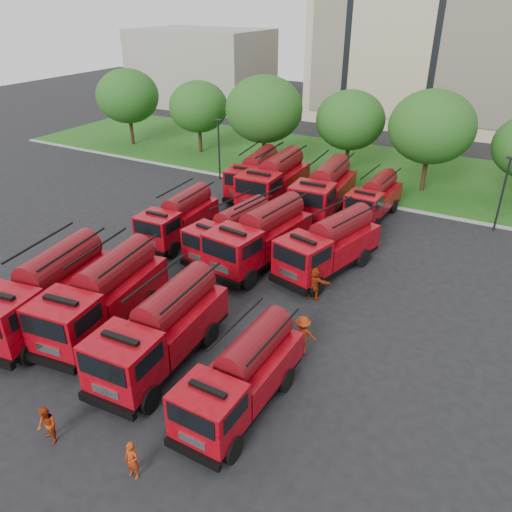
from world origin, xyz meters
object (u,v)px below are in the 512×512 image
Objects in this scene: fire_truck_7 at (329,245)px; firefighter_5 at (313,298)px; fire_truck_3 at (242,376)px; firefighter_4 at (136,263)px; fire_truck_2 at (162,330)px; fire_truck_4 at (179,218)px; fire_truck_9 at (274,180)px; fire_truck_6 at (261,236)px; fire_truck_11 at (374,198)px; fire_truck_5 at (232,232)px; firefighter_1 at (51,442)px; firefighter_0 at (135,476)px; firefighter_2 at (205,437)px; fire_truck_10 at (324,190)px; fire_truck_0 at (46,290)px; firefighter_3 at (301,353)px; fire_truck_8 at (255,174)px; fire_truck_1 at (103,296)px.

fire_truck_7 is 3.58m from firefighter_5.
fire_truck_3 is 3.87× the size of firefighter_4.
fire_truck_2 reaches higher than fire_truck_3.
fire_truck_9 is at bearing 71.49° from fire_truck_4.
fire_truck_2 is 11.44m from fire_truck_7.
fire_truck_7 reaches higher than fire_truck_4.
fire_truck_6 reaches higher than fire_truck_11.
fire_truck_5 reaches higher than firefighter_1.
firefighter_1 is (-3.58, -0.34, 0.00)m from firefighter_0.
fire_truck_7 is 13.76m from firefighter_2.
fire_truck_4 is at bearing -175.25° from fire_truck_5.
firefighter_1 is at bearing -135.22° from fire_truck_3.
fire_truck_10 is at bearing 95.94° from firefighter_0.
fire_truck_0 reaches higher than fire_truck_11.
fire_truck_6 is 7.67m from firefighter_4.
fire_truck_5 reaches higher than firefighter_2.
firefighter_5 is at bearing -11.99° from fire_truck_5.
fire_truck_3 is at bearing -83.94° from fire_truck_11.
fire_truck_9 is 23.15m from firefighter_2.
fire_truck_3 is 4.19× the size of firefighter_1.
fire_truck_5 is 10.31m from firefighter_3.
fire_truck_0 is at bearing -10.01° from firefighter_3.
fire_truck_8 reaches higher than firefighter_1.
fire_truck_11 is (5.80, 9.80, -0.05)m from fire_truck_5.
firefighter_2 is at bearing -30.13° from fire_truck_1.
firefighter_2 is (4.70, 2.86, 0.00)m from firefighter_1.
fire_truck_0 is at bearing -98.01° from fire_truck_8.
fire_truck_3 is 5.00m from firefighter_0.
fire_truck_9 is at bearing 99.70° from fire_truck_2.
fire_truck_8 is at bearing -36.78° from firefighter_4.
firefighter_0 is (6.82, -5.91, -1.74)m from fire_truck_1.
fire_truck_4 is at bearing 82.17° from fire_truck_0.
fire_truck_10 is at bearing -63.18° from firefighter_4.
fire_truck_4 reaches higher than firefighter_3.
firefighter_3 reaches higher than firefighter_5.
fire_truck_9 reaches higher than fire_truck_4.
firefighter_3 is at bearing 8.97° from fire_truck_0.
fire_truck_3 is at bearing 52.79° from firefighter_3.
firefighter_2 is (6.61, -12.75, -1.51)m from fire_truck_5.
fire_truck_1 is at bearing 175.12° from firefighter_4.
fire_truck_7 is 11.48m from firefighter_4.
fire_truck_6 is 9.67m from fire_truck_9.
fire_truck_0 is at bearing -116.65° from fire_truck_7.
fire_truck_10 reaches higher than fire_truck_4.
firefighter_0 is at bearing -75.43° from fire_truck_9.
fire_truck_10 is at bearing -74.16° from firefighter_5.
fire_truck_9 is at bearing -86.57° from firefighter_3.
firefighter_0 is at bearing -86.29° from fire_truck_10.
fire_truck_7 is 1.18× the size of fire_truck_11.
fire_truck_10 reaches higher than fire_truck_3.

